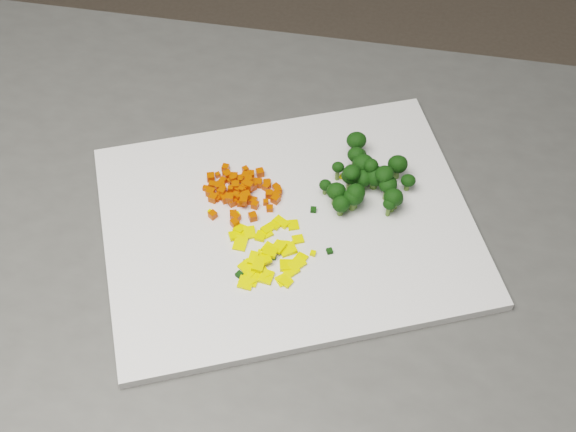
% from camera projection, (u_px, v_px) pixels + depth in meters
% --- Properties ---
extents(counter_block, '(1.03, 0.73, 0.90)m').
position_uv_depth(counter_block, '(294.00, 408.00, 1.26)').
color(counter_block, '#484845').
rests_on(counter_block, ground).
extents(cutting_board, '(0.51, 0.46, 0.01)m').
position_uv_depth(cutting_board, '(288.00, 224.00, 0.91)').
color(cutting_board, silver).
rests_on(cutting_board, counter_block).
extents(carrot_pile, '(0.09, 0.09, 0.03)m').
position_uv_depth(carrot_pile, '(239.00, 188.00, 0.92)').
color(carrot_pile, '#C83202').
rests_on(carrot_pile, cutting_board).
extents(pepper_pile, '(0.11, 0.11, 0.01)m').
position_uv_depth(pepper_pile, '(269.00, 255.00, 0.87)').
color(pepper_pile, yellow).
rests_on(pepper_pile, cutting_board).
extents(broccoli_pile, '(0.11, 0.11, 0.05)m').
position_uv_depth(broccoli_pile, '(364.00, 172.00, 0.92)').
color(broccoli_pile, black).
rests_on(broccoli_pile, cutting_board).
extents(carrot_cube_0, '(0.01, 0.01, 0.01)m').
position_uv_depth(carrot_cube_0, '(218.00, 175.00, 0.95)').
color(carrot_cube_0, '#C83202').
rests_on(carrot_cube_0, carrot_pile).
extents(carrot_cube_1, '(0.01, 0.01, 0.01)m').
position_uv_depth(carrot_cube_1, '(244.00, 201.00, 0.91)').
color(carrot_cube_1, '#C83202').
rests_on(carrot_cube_1, carrot_pile).
extents(carrot_cube_2, '(0.01, 0.01, 0.01)m').
position_uv_depth(carrot_cube_2, '(266.00, 202.00, 0.92)').
color(carrot_cube_2, '#C83202').
rests_on(carrot_cube_2, carrot_pile).
extents(carrot_cube_3, '(0.01, 0.01, 0.01)m').
position_uv_depth(carrot_cube_3, '(277.00, 190.00, 0.93)').
color(carrot_cube_3, '#C83202').
rests_on(carrot_cube_3, carrot_pile).
extents(carrot_cube_4, '(0.01, 0.01, 0.01)m').
position_uv_depth(carrot_cube_4, '(249.00, 180.00, 0.93)').
color(carrot_cube_4, '#C83202').
rests_on(carrot_cube_4, carrot_pile).
extents(carrot_cube_5, '(0.01, 0.01, 0.01)m').
position_uv_depth(carrot_cube_5, '(222.00, 189.00, 0.93)').
color(carrot_cube_5, '#C83202').
rests_on(carrot_cube_5, carrot_pile).
extents(carrot_cube_6, '(0.01, 0.01, 0.01)m').
position_uv_depth(carrot_cube_6, '(253.00, 201.00, 0.92)').
color(carrot_cube_6, '#C83202').
rests_on(carrot_cube_6, carrot_pile).
extents(carrot_cube_7, '(0.01, 0.01, 0.01)m').
position_uv_depth(carrot_cube_7, '(242.00, 189.00, 0.92)').
color(carrot_cube_7, '#C83202').
rests_on(carrot_cube_7, carrot_pile).
extents(carrot_cube_8, '(0.01, 0.01, 0.01)m').
position_uv_depth(carrot_cube_8, '(255.00, 182.00, 0.94)').
color(carrot_cube_8, '#C83202').
rests_on(carrot_cube_8, carrot_pile).
extents(carrot_cube_9, '(0.01, 0.01, 0.01)m').
position_uv_depth(carrot_cube_9, '(255.00, 205.00, 0.92)').
color(carrot_cube_9, '#C83202').
rests_on(carrot_cube_9, carrot_pile).
extents(carrot_cube_10, '(0.01, 0.01, 0.01)m').
position_uv_depth(carrot_cube_10, '(242.00, 203.00, 0.92)').
color(carrot_cube_10, '#C83202').
rests_on(carrot_cube_10, carrot_pile).
extents(carrot_cube_11, '(0.01, 0.01, 0.01)m').
position_uv_depth(carrot_cube_11, '(243.00, 189.00, 0.93)').
color(carrot_cube_11, '#C83202').
rests_on(carrot_cube_11, carrot_pile).
extents(carrot_cube_12, '(0.01, 0.01, 0.01)m').
position_uv_depth(carrot_cube_12, '(245.00, 196.00, 0.93)').
color(carrot_cube_12, '#C83202').
rests_on(carrot_cube_12, carrot_pile).
extents(carrot_cube_13, '(0.01, 0.01, 0.01)m').
position_uv_depth(carrot_cube_13, '(238.00, 197.00, 0.92)').
color(carrot_cube_13, '#C83202').
rests_on(carrot_cube_13, carrot_pile).
extents(carrot_cube_14, '(0.01, 0.01, 0.01)m').
position_uv_depth(carrot_cube_14, '(223.00, 181.00, 0.94)').
color(carrot_cube_14, '#C83202').
rests_on(carrot_cube_14, carrot_pile).
extents(carrot_cube_15, '(0.01, 0.01, 0.01)m').
position_uv_depth(carrot_cube_15, '(218.00, 187.00, 0.94)').
color(carrot_cube_15, '#C83202').
rests_on(carrot_cube_15, carrot_pile).
extents(carrot_cube_16, '(0.01, 0.01, 0.01)m').
position_uv_depth(carrot_cube_16, '(260.00, 173.00, 0.95)').
color(carrot_cube_16, '#C83202').
rests_on(carrot_cube_16, carrot_pile).
extents(carrot_cube_17, '(0.01, 0.01, 0.01)m').
position_uv_depth(carrot_cube_17, '(232.00, 193.00, 0.93)').
color(carrot_cube_17, '#C83202').
rests_on(carrot_cube_17, carrot_pile).
extents(carrot_cube_18, '(0.01, 0.01, 0.01)m').
position_uv_depth(carrot_cube_18, '(242.00, 178.00, 0.94)').
color(carrot_cube_18, '#C83202').
rests_on(carrot_cube_18, carrot_pile).
extents(carrot_cube_19, '(0.01, 0.01, 0.01)m').
position_uv_depth(carrot_cube_19, '(213.00, 215.00, 0.91)').
color(carrot_cube_19, '#C83202').
rests_on(carrot_cube_19, carrot_pile).
extents(carrot_cube_20, '(0.01, 0.01, 0.01)m').
position_uv_depth(carrot_cube_20, '(234.00, 177.00, 0.94)').
color(carrot_cube_20, '#C83202').
rests_on(carrot_cube_20, carrot_pile).
extents(carrot_cube_21, '(0.01, 0.01, 0.01)m').
position_uv_depth(carrot_cube_21, '(237.00, 187.00, 0.94)').
color(carrot_cube_21, '#C83202').
rests_on(carrot_cube_21, carrot_pile).
extents(carrot_cube_22, '(0.01, 0.01, 0.01)m').
position_uv_depth(carrot_cube_22, '(246.00, 176.00, 0.95)').
color(carrot_cube_22, '#C83202').
rests_on(carrot_cube_22, carrot_pile).
extents(carrot_cube_23, '(0.01, 0.01, 0.01)m').
position_uv_depth(carrot_cube_23, '(276.00, 187.00, 0.94)').
color(carrot_cube_23, '#C83202').
rests_on(carrot_cube_23, carrot_pile).
extents(carrot_cube_24, '(0.01, 0.01, 0.01)m').
position_uv_depth(carrot_cube_24, '(269.00, 194.00, 0.93)').
color(carrot_cube_24, '#C83202').
rests_on(carrot_cube_24, carrot_pile).
extents(carrot_cube_25, '(0.01, 0.01, 0.01)m').
position_uv_depth(carrot_cube_25, '(246.00, 201.00, 0.92)').
color(carrot_cube_25, '#C83202').
rests_on(carrot_cube_25, carrot_pile).
extents(carrot_cube_26, '(0.01, 0.01, 0.01)m').
position_uv_depth(carrot_cube_26, '(278.00, 190.00, 0.93)').
color(carrot_cube_26, '#C83202').
rests_on(carrot_cube_26, carrot_pile).
extents(carrot_cube_27, '(0.01, 0.01, 0.01)m').
position_uv_depth(carrot_cube_27, '(248.00, 190.00, 0.93)').
color(carrot_cube_27, '#C83202').
rests_on(carrot_cube_27, carrot_pile).
extents(carrot_cube_28, '(0.01, 0.01, 0.01)m').
position_uv_depth(carrot_cube_28, '(252.00, 186.00, 0.94)').
color(carrot_cube_28, '#C83202').
rests_on(carrot_cube_28, carrot_pile).
extents(carrot_cube_29, '(0.01, 0.01, 0.01)m').
position_uv_depth(carrot_cube_29, '(239.00, 179.00, 0.94)').
color(carrot_cube_29, '#C83202').
rests_on(carrot_cube_29, carrot_pile).
extents(carrot_cube_30, '(0.01, 0.01, 0.01)m').
position_uv_depth(carrot_cube_30, '(221.00, 185.00, 0.94)').
color(carrot_cube_30, '#C83202').
rests_on(carrot_cube_30, carrot_pile).
extents(carrot_cube_31, '(0.01, 0.01, 0.01)m').
position_uv_depth(carrot_cube_31, '(245.00, 198.00, 0.91)').
color(carrot_cube_31, '#C83202').
rests_on(carrot_cube_31, carrot_pile).
extents(carrot_cube_32, '(0.01, 0.01, 0.01)m').
position_uv_depth(carrot_cube_32, '(240.00, 203.00, 0.92)').
color(carrot_cube_32, '#C83202').
rests_on(carrot_cube_32, carrot_pile).
extents(carrot_cube_33, '(0.01, 0.01, 0.01)m').
position_uv_depth(carrot_cube_33, '(236.00, 186.00, 0.93)').
color(carrot_cube_33, '#C83202').
rests_on(carrot_cube_33, carrot_pile).
extents(carrot_cube_34, '(0.01, 0.01, 0.01)m').
position_uv_depth(carrot_cube_34, '(236.00, 195.00, 0.92)').
color(carrot_cube_34, '#C83202').
rests_on(carrot_cube_34, carrot_pile).
extents(carrot_cube_35, '(0.01, 0.01, 0.01)m').
position_uv_depth(carrot_cube_35, '(269.00, 209.00, 0.92)').
color(carrot_cube_35, '#C83202').
rests_on(carrot_cube_35, carrot_pile).
extents(carrot_cube_36, '(0.01, 0.01, 0.01)m').
position_uv_depth(carrot_cube_36, '(266.00, 187.00, 0.94)').
color(carrot_cube_36, '#C83202').
rests_on(carrot_cube_36, carrot_pile).
extents(carrot_cube_37, '(0.01, 0.01, 0.01)m').
position_uv_depth(carrot_cube_37, '(211.00, 192.00, 0.93)').
color(carrot_cube_37, '#C83202').
rests_on(carrot_cube_37, carrot_pile).
extents(carrot_cube_38, '(0.01, 0.01, 0.01)m').
position_uv_depth(carrot_cube_38, '(236.00, 218.00, 0.91)').
color(carrot_cube_38, '#C83202').
rests_on(carrot_cube_38, carrot_pile).
extents(carrot_cube_39, '(0.01, 0.01, 0.01)m').
position_uv_depth(carrot_cube_39, '(235.00, 223.00, 0.90)').
color(carrot_cube_39, '#C83202').
rests_on(carrot_cube_39, carrot_pile).
extents(carrot_cube_40, '(0.01, 0.01, 0.01)m').
position_uv_depth(carrot_cube_40, '(249.00, 186.00, 0.93)').
color(carrot_cube_40, '#C83202').
rests_on(carrot_cube_40, carrot_pile).
extents(carrot_cube_41, '(0.01, 0.01, 0.01)m').
position_uv_depth(carrot_cube_41, '(227.00, 175.00, 0.95)').
color(carrot_cube_41, '#C83202').
rests_on(carrot_cube_41, carrot_pile).
extents(carrot_cube_42, '(0.01, 0.01, 0.01)m').
position_uv_depth(carrot_cube_42, '(246.00, 184.00, 0.93)').
color(carrot_cube_42, '#C83202').
rests_on(carrot_cube_42, carrot_pile).
extents(carrot_cube_43, '(0.01, 0.01, 0.01)m').
position_uv_depth(carrot_cube_43, '(226.00, 168.00, 0.95)').
color(carrot_cube_43, '#C83202').
rests_on(carrot_cube_43, carrot_pile).
extents(carrot_cube_44, '(0.01, 0.01, 0.01)m').
position_uv_depth(carrot_cube_44, '(232.00, 202.00, 0.92)').
color(carrot_cube_44, '#C83202').
rests_on(carrot_cube_44, carrot_pile).
extents(carrot_cube_45, '(0.01, 0.01, 0.01)m').
position_uv_depth(carrot_cube_45, '(238.00, 190.00, 0.93)').
color(carrot_cube_45, '#C83202').
rests_on(carrot_cube_45, carrot_pile).
extents(carrot_cube_46, '(0.01, 0.01, 0.01)m').
position_uv_depth(carrot_cube_46, '(205.00, 188.00, 0.94)').
color(carrot_cube_46, '#C83202').
rests_on(carrot_cube_46, carrot_pile).
extents(carrot_cube_47, '(0.01, 0.01, 0.01)m').
position_uv_depth(carrot_cube_47, '(268.00, 183.00, 0.94)').
color(carrot_cube_47, '#C83202').
rests_on(carrot_cube_47, carrot_pile).
extents(carrot_cube_48, '(0.01, 0.01, 0.01)m').
position_uv_depth(carrot_cube_48, '(277.00, 195.00, 0.93)').
color(carrot_cube_48, '#C83202').
rests_on(carrot_cube_48, carrot_pile).
extents(carrot_cube_49, '(0.01, 0.01, 0.01)m').
position_uv_depth(carrot_cube_49, '(218.00, 186.00, 0.94)').
color(carrot_cube_49, '#C83202').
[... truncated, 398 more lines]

